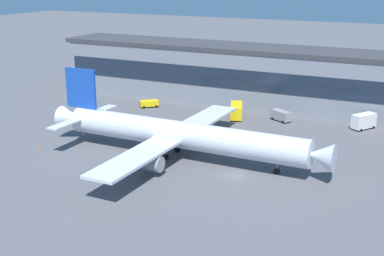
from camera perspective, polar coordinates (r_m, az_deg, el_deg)
ground_plane at (r=93.94m, az=4.64°, el=-5.18°), size 600.00×600.00×0.00m
terminal_building at (r=139.40m, az=12.63°, el=5.10°), size 144.12×16.14×15.55m
airliner at (r=101.16m, az=-1.46°, el=-0.70°), size 58.51×50.14×15.65m
crew_van at (r=128.55m, az=9.63°, el=1.39°), size 5.60×4.53×2.55m
stair_truck at (r=126.55m, az=18.21°, el=0.77°), size 5.19×6.37×3.55m
pushback_tractor at (r=140.41m, az=-4.65°, el=2.71°), size 5.29×5.16×1.75m
fuel_truck at (r=129.78m, az=4.84°, el=1.91°), size 5.56×8.85×3.35m
traffic_cone_0 at (r=112.67m, az=-16.41°, el=-1.88°), size 0.51×0.51×0.63m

